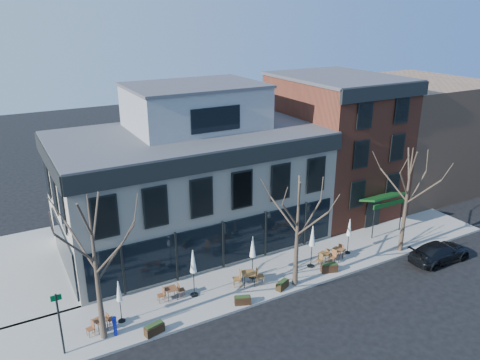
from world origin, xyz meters
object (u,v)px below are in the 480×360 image
call_box (115,325)px  cafe_set_0 (101,324)px  parked_sedan (440,252)px  umbrella_0 (119,293)px

call_box → cafe_set_0: size_ratio=0.73×
parked_sedan → cafe_set_0: (-21.85, 3.47, -0.10)m
parked_sedan → call_box: size_ratio=3.91×
parked_sedan → cafe_set_0: size_ratio=2.87×
parked_sedan → call_box: (-21.28, 2.71, 0.10)m
cafe_set_0 → parked_sedan: bearing=-9.0°
call_box → umbrella_0: bearing=59.3°
parked_sedan → umbrella_0: (-20.69, 3.71, 1.25)m
call_box → parked_sedan: bearing=-7.3°
call_box → cafe_set_0: 0.97m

